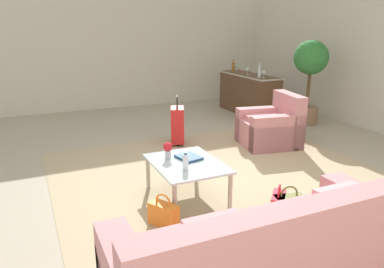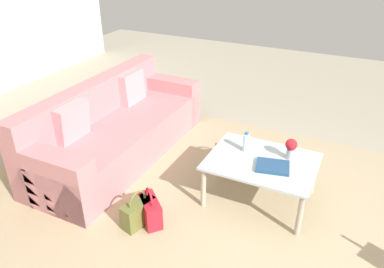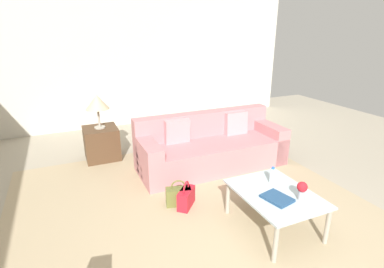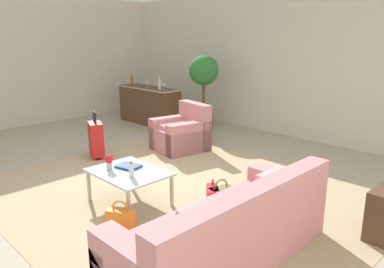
# 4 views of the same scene
# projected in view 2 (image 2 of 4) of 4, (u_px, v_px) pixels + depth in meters

# --- Properties ---
(ground_plane) EXTENTS (12.00, 12.00, 0.00)m
(ground_plane) POSITION_uv_depth(u_px,v_px,m) (286.00, 245.00, 3.17)
(ground_plane) COLOR #A89E89
(area_rug) EXTENTS (5.20, 4.40, 0.01)m
(area_rug) POSITION_uv_depth(u_px,v_px,m) (212.00, 237.00, 3.25)
(area_rug) COLOR tan
(area_rug) RESTS_ON ground
(couch) EXTENTS (0.90, 2.39, 0.86)m
(couch) POSITION_uv_depth(u_px,v_px,m) (114.00, 131.00, 4.35)
(couch) COLOR #C67F84
(couch) RESTS_ON ground
(coffee_table) EXTENTS (1.00, 0.77, 0.45)m
(coffee_table) POSITION_uv_depth(u_px,v_px,m) (262.00, 165.00, 3.53)
(coffee_table) COLOR silver
(coffee_table) RESTS_ON ground
(water_bottle) EXTENTS (0.06, 0.06, 0.20)m
(water_bottle) POSITION_uv_depth(u_px,v_px,m) (246.00, 142.00, 3.62)
(water_bottle) COLOR silver
(water_bottle) RESTS_ON coffee_table
(coffee_table_book) EXTENTS (0.34, 0.29, 0.03)m
(coffee_table_book) POSITION_uv_depth(u_px,v_px,m) (273.00, 166.00, 3.39)
(coffee_table_book) COLOR navy
(coffee_table_book) RESTS_ON coffee_table
(flower_vase) EXTENTS (0.11, 0.11, 0.21)m
(flower_vase) POSITION_uv_depth(u_px,v_px,m) (291.00, 147.00, 3.48)
(flower_vase) COLOR #B2B7BC
(flower_vase) RESTS_ON coffee_table
(handbag_red) EXTENTS (0.33, 0.32, 0.36)m
(handbag_red) POSITION_uv_depth(u_px,v_px,m) (150.00, 210.00, 3.38)
(handbag_red) COLOR red
(handbag_red) RESTS_ON ground
(handbag_orange) EXTENTS (0.35, 0.28, 0.36)m
(handbag_orange) POSITION_uv_depth(u_px,v_px,m) (230.00, 154.00, 4.23)
(handbag_orange) COLOR orange
(handbag_orange) RESTS_ON ground
(handbag_olive) EXTENTS (0.22, 0.34, 0.36)m
(handbag_olive) POSITION_uv_depth(u_px,v_px,m) (138.00, 212.00, 3.35)
(handbag_olive) COLOR olive
(handbag_olive) RESTS_ON ground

